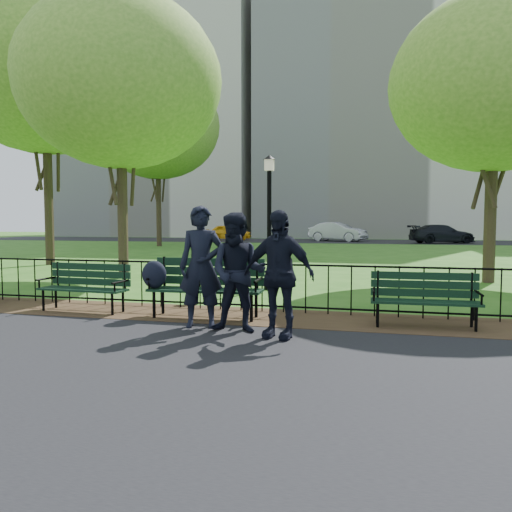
% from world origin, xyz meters
% --- Properties ---
extents(ground, '(120.00, 120.00, 0.00)m').
position_xyz_m(ground, '(0.00, 0.00, 0.00)').
color(ground, '#2B5F19').
extents(asphalt_path, '(60.00, 9.20, 0.01)m').
position_xyz_m(asphalt_path, '(0.00, -3.40, 0.01)').
color(asphalt_path, black).
rests_on(asphalt_path, ground).
extents(dirt_strip, '(60.00, 1.60, 0.01)m').
position_xyz_m(dirt_strip, '(0.00, 1.50, 0.01)').
color(dirt_strip, '#322614').
rests_on(dirt_strip, ground).
extents(far_street, '(70.00, 9.00, 0.01)m').
position_xyz_m(far_street, '(0.00, 35.00, 0.01)').
color(far_street, black).
rests_on(far_street, ground).
extents(iron_fence, '(24.06, 0.06, 1.00)m').
position_xyz_m(iron_fence, '(0.00, 2.00, 0.50)').
color(iron_fence, black).
rests_on(iron_fence, ground).
extents(apartment_west, '(22.00, 15.00, 26.00)m').
position_xyz_m(apartment_west, '(-22.00, 48.00, 13.00)').
color(apartment_west, beige).
rests_on(apartment_west, ground).
extents(apartment_mid, '(24.00, 15.00, 30.00)m').
position_xyz_m(apartment_mid, '(2.00, 48.00, 15.00)').
color(apartment_mid, silver).
rests_on(apartment_mid, ground).
extents(park_bench_main, '(2.08, 0.69, 1.11)m').
position_xyz_m(park_bench_main, '(-0.96, 1.19, 0.68)').
color(park_bench_main, black).
rests_on(park_bench_main, ground).
extents(park_bench_left_a, '(1.71, 0.63, 0.96)m').
position_xyz_m(park_bench_left_a, '(-2.96, 1.30, 0.55)').
color(park_bench_left_a, black).
rests_on(park_bench_left_a, ground).
extents(park_bench_right_a, '(1.65, 0.54, 0.93)m').
position_xyz_m(park_bench_right_a, '(2.96, 1.36, 0.53)').
color(park_bench_right_a, black).
rests_on(park_bench_right_a, ground).
extents(lamppost, '(0.29, 0.29, 3.24)m').
position_xyz_m(lamppost, '(-0.33, 4.99, 1.77)').
color(lamppost, black).
rests_on(lamppost, ground).
extents(tree_near_w, '(5.84, 5.84, 8.15)m').
position_xyz_m(tree_near_w, '(-5.05, 6.47, 5.65)').
color(tree_near_w, '#2D2116').
rests_on(tree_near_w, ground).
extents(tree_near_e, '(5.48, 5.48, 7.63)m').
position_xyz_m(tree_near_e, '(5.14, 7.80, 5.30)').
color(tree_near_e, '#2D2116').
rests_on(tree_near_e, ground).
extents(tree_mid_w, '(7.73, 7.73, 10.77)m').
position_xyz_m(tree_mid_w, '(-9.99, 9.79, 7.48)').
color(tree_mid_w, '#2D2116').
rests_on(tree_mid_w, ground).
extents(tree_far_w, '(8.14, 8.14, 11.34)m').
position_xyz_m(tree_far_w, '(-12.00, 23.82, 7.88)').
color(tree_far_w, '#2D2116').
rests_on(tree_far_w, ground).
extents(person_left, '(0.77, 0.60, 1.89)m').
position_xyz_m(person_left, '(-0.41, 0.48, 0.96)').
color(person_left, black).
rests_on(person_left, asphalt_path).
extents(person_mid, '(0.88, 0.48, 1.78)m').
position_xyz_m(person_mid, '(0.24, 0.29, 0.90)').
color(person_mid, black).
rests_on(person_mid, asphalt_path).
extents(person_right, '(1.13, 0.65, 1.81)m').
position_xyz_m(person_right, '(0.89, 0.07, 0.92)').
color(person_right, black).
rests_on(person_right, asphalt_path).
extents(taxi, '(4.24, 2.51, 1.35)m').
position_xyz_m(taxi, '(-10.60, 34.96, 0.69)').
color(taxi, yellow).
rests_on(taxi, far_street).
extents(sedan_silver, '(5.01, 3.26, 1.56)m').
position_xyz_m(sedan_silver, '(-1.12, 34.60, 0.79)').
color(sedan_silver, '#A0A2A8').
rests_on(sedan_silver, far_street).
extents(sedan_dark, '(5.18, 3.45, 1.39)m').
position_xyz_m(sedan_dark, '(6.77, 32.83, 0.71)').
color(sedan_dark, black).
rests_on(sedan_dark, far_street).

